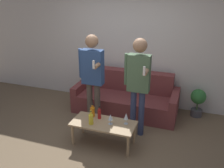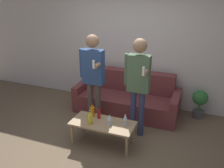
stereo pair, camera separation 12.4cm
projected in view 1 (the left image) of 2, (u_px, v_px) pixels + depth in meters
ground_plane at (94, 148)px, 4.14m from camera, size 16.00×16.00×0.00m
wall_back at (128, 44)px, 5.35m from camera, size 8.00×0.06×2.70m
couch at (126, 98)px, 5.28m from camera, size 2.14×0.85×0.83m
coffee_table at (104, 125)px, 4.13m from camera, size 1.06×0.49×0.41m
bottle_orange at (93, 112)px, 4.28m from camera, size 0.08×0.08×0.24m
bottle_green at (99, 114)px, 4.21m from camera, size 0.06×0.06×0.22m
bottle_dark at (91, 119)px, 4.04m from camera, size 0.08×0.08×0.24m
wine_glass_near at (126, 117)px, 4.03m from camera, size 0.07×0.07×0.19m
wine_glass_far at (110, 117)px, 4.03m from camera, size 0.08×0.08×0.18m
person_standing_left at (92, 73)px, 4.49m from camera, size 0.46×0.44×1.74m
person_standing_right at (138, 79)px, 4.16m from camera, size 0.44×0.43×1.75m
potted_plant at (198, 100)px, 5.04m from camera, size 0.30×0.30×0.59m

